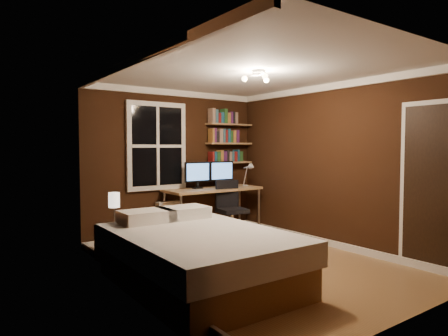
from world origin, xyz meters
TOP-DOWN VIEW (x-y plane):
  - floor at (0.00, 0.00)m, footprint 4.20×4.20m
  - wall_back at (0.00, 2.10)m, footprint 3.20×0.04m
  - wall_left at (-1.60, 0.00)m, footprint 0.04×4.20m
  - wall_right at (1.60, 0.00)m, footprint 0.04×4.20m
  - ceiling at (0.00, 0.00)m, footprint 3.20×4.20m
  - window at (-0.35, 2.06)m, footprint 1.06×0.06m
  - door at (1.59, -1.55)m, footprint 0.03×0.82m
  - ceiling_fixture at (0.00, -0.10)m, footprint 0.44×0.44m
  - bookshelf_lower at (1.08, 1.98)m, footprint 0.92×0.22m
  - books_row_lower at (1.08, 1.98)m, footprint 0.66×0.16m
  - bookshelf_middle at (1.08, 1.98)m, footprint 0.92×0.22m
  - books_row_middle at (1.08, 1.98)m, footprint 0.60×0.16m
  - bookshelf_upper at (1.08, 1.98)m, footprint 0.92×0.22m
  - books_row_upper at (1.08, 1.98)m, footprint 0.54×0.16m
  - bed at (-1.00, -0.25)m, footprint 1.63×2.25m
  - nightstand at (-1.40, 1.24)m, footprint 0.46×0.46m
  - bedside_lamp at (-1.40, 1.24)m, footprint 0.15×0.15m
  - radiator at (-0.19, 1.99)m, footprint 0.41×0.14m
  - desk at (0.57, 1.76)m, footprint 1.73×0.65m
  - monitor_left at (0.30, 1.84)m, footprint 0.50×0.12m
  - monitor_right at (0.81, 1.84)m, footprint 0.50×0.12m
  - desk_lamp at (1.25, 1.64)m, footprint 0.14×0.32m
  - office_chair at (0.65, 1.35)m, footprint 0.53×0.53m

SIDE VIEW (x-z plane):
  - floor at x=0.00m, z-range 0.00..0.00m
  - nightstand at x=-1.40m, z-range 0.00..0.49m
  - radiator at x=-0.19m, z-range 0.00..0.62m
  - bed at x=-1.00m, z-range -0.05..0.70m
  - office_chair at x=0.65m, z-range -0.12..0.85m
  - bedside_lamp at x=-1.40m, z-range 0.49..0.92m
  - desk at x=0.57m, z-range 0.35..1.17m
  - door at x=1.59m, z-range 0.00..2.05m
  - desk_lamp at x=1.25m, z-range 0.82..1.26m
  - monitor_left at x=0.30m, z-range 0.82..1.28m
  - monitor_right at x=0.81m, z-range 0.82..1.28m
  - wall_back at x=0.00m, z-range 0.00..2.50m
  - wall_left at x=-1.60m, z-range 0.00..2.50m
  - wall_right at x=1.60m, z-range 0.00..2.50m
  - bookshelf_lower at x=1.08m, z-range 1.24..1.26m
  - books_row_lower at x=1.08m, z-range 1.26..1.49m
  - window at x=-0.35m, z-range 0.82..2.28m
  - bookshelf_middle at x=1.08m, z-range 1.59..1.61m
  - books_row_middle at x=1.08m, z-range 1.61..1.84m
  - bookshelf_upper at x=1.08m, z-range 1.94..1.96m
  - books_row_upper at x=1.08m, z-range 1.96..2.20m
  - ceiling_fixture at x=0.00m, z-range 2.31..2.49m
  - ceiling at x=0.00m, z-range 2.49..2.51m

